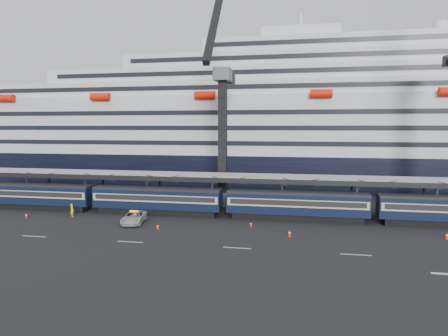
% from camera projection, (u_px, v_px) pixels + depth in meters
% --- Properties ---
extents(ground, '(260.00, 260.00, 0.00)m').
position_uv_depth(ground, '(370.00, 244.00, 43.33)').
color(ground, black).
rests_on(ground, ground).
extents(train, '(133.05, 3.00, 4.05)m').
position_uv_depth(train, '(322.00, 205.00, 53.73)').
color(train, black).
rests_on(train, ground).
extents(canopy, '(130.00, 6.25, 5.53)m').
position_uv_depth(canopy, '(354.00, 180.00, 56.47)').
color(canopy, '#96989E').
rests_on(canopy, ground).
extents(cruise_ship, '(214.09, 28.84, 34.00)m').
position_uv_depth(cruise_ship, '(331.00, 128.00, 87.20)').
color(cruise_ship, black).
rests_on(cruise_ship, ground).
extents(crane_dark_near, '(4.50, 17.75, 35.08)m').
position_uv_depth(crane_dark_near, '(222.00, 132.00, 63.97)').
color(crane_dark_near, '#505458').
rests_on(crane_dark_near, ground).
extents(pickup_truck, '(3.43, 5.93, 1.56)m').
position_uv_depth(pickup_truck, '(134.00, 217.00, 52.74)').
color(pickup_truck, '#A9ACB0').
rests_on(pickup_truck, ground).
extents(worker, '(0.80, 0.73, 1.82)m').
position_uv_depth(worker, '(72.00, 210.00, 56.64)').
color(worker, '#E6EE0C').
rests_on(worker, ground).
extents(traffic_cone_a, '(0.37, 0.37, 0.73)m').
position_uv_depth(traffic_cone_a, '(26.00, 215.00, 55.97)').
color(traffic_cone_a, '#F51D07').
rests_on(traffic_cone_a, ground).
extents(traffic_cone_b, '(0.36, 0.36, 0.72)m').
position_uv_depth(traffic_cone_b, '(158.00, 226.00, 49.73)').
color(traffic_cone_b, '#F51D07').
rests_on(traffic_cone_b, ground).
extents(traffic_cone_c, '(0.34, 0.34, 0.68)m').
position_uv_depth(traffic_cone_c, '(251.00, 224.00, 51.02)').
color(traffic_cone_c, '#F51D07').
rests_on(traffic_cone_c, ground).
extents(traffic_cone_d, '(0.41, 0.41, 0.83)m').
position_uv_depth(traffic_cone_d, '(290.00, 233.00, 46.40)').
color(traffic_cone_d, '#F51D07').
rests_on(traffic_cone_d, ground).
extents(traffic_cone_e, '(0.43, 0.43, 0.87)m').
position_uv_depth(traffic_cone_e, '(447.00, 236.00, 45.22)').
color(traffic_cone_e, '#F51D07').
rests_on(traffic_cone_e, ground).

